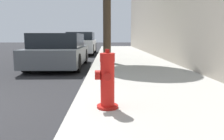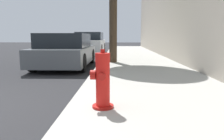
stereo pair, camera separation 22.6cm
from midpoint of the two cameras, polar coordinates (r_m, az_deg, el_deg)
sidewalk_slab at (r=3.05m, az=18.67°, el=-12.31°), size 3.02×40.00×0.16m
fire_hydrant at (r=3.03m, az=-0.38°, el=-2.98°), size 0.32×0.32×0.82m
parked_car_near at (r=8.41m, az=-11.27°, el=4.91°), size 1.83×3.91×1.26m
parked_car_mid at (r=14.53m, az=-5.24°, el=6.92°), size 1.75×4.27×1.42m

